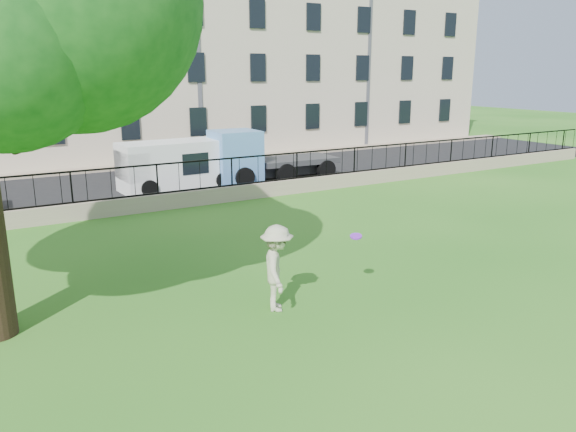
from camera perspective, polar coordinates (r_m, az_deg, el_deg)
ground at (r=11.18m, az=6.70°, el=-12.21°), size 120.00×120.00×0.00m
retaining_wall at (r=21.34m, az=-13.00°, el=1.41°), size 50.00×0.40×0.60m
iron_railing at (r=21.17m, az=-13.13°, el=3.65°), size 50.00×0.05×1.13m
street at (r=25.84m, az=-16.16°, el=2.79°), size 60.00×9.00×0.01m
sidewalk at (r=30.82m, az=-18.63°, el=4.53°), size 60.00×1.40×0.12m
building_row at (r=36.04m, az=-21.54°, el=16.60°), size 56.40×10.40×13.80m
man at (r=11.98m, az=-1.13°, el=-5.32°), size 1.16×1.40×1.88m
frisbee at (r=12.67m, az=6.92°, el=-2.06°), size 0.31×0.31×0.12m
white_van at (r=24.99m, az=-11.11°, el=5.12°), size 5.06×2.21×2.08m
blue_truck at (r=26.45m, az=-1.60°, el=6.27°), size 5.83×2.24×2.42m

